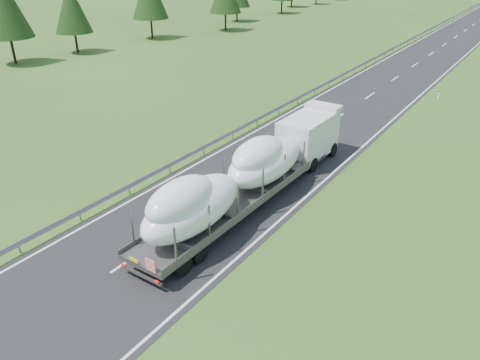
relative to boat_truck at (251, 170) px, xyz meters
The scene contains 3 objects.
ground 3.11m from the boat_truck, 165.30° to the left, with size 400.00×400.00×0.00m, color #31511B.
guardrail 100.74m from the boat_truck, 94.15° to the left, with size 0.10×400.00×0.76m.
boat_truck is the anchor object (origin of this frame).
Camera 1 is at (15.91, -22.63, 14.69)m, focal length 35.00 mm.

